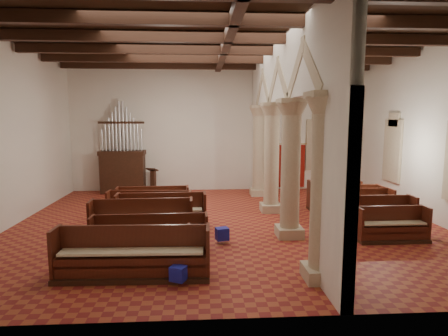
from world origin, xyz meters
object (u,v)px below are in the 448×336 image
pipe_organ (123,164)px  lectern (153,182)px  aisle_pew_0 (392,230)px  processional_banner (337,177)px  nave_pew_0 (133,261)px

pipe_organ → lectern: size_ratio=3.69×
lectern → aisle_pew_0: lectern is taller
processional_banner → nave_pew_0: bearing=-151.4°
aisle_pew_0 → pipe_organ: bearing=140.1°
aisle_pew_0 → nave_pew_0: bearing=-163.7°
pipe_organ → lectern: (1.40, -0.01, -0.88)m
lectern → nave_pew_0: 9.68m
lectern → processional_banner: bearing=13.8°
processional_banner → pipe_organ: bearing=154.8°
pipe_organ → processional_banner: (9.93, -0.97, -0.56)m
pipe_organ → nave_pew_0: size_ratio=1.29×
nave_pew_0 → processional_banner: bearing=49.7°
lectern → aisle_pew_0: (7.76, -7.56, -0.16)m
pipe_organ → nave_pew_0: bearing=-77.4°
lectern → nave_pew_0: bearing=-65.3°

